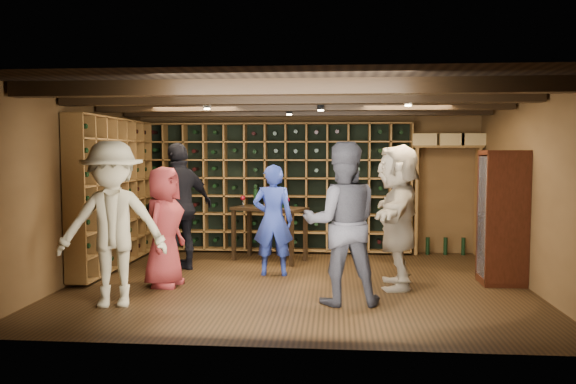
# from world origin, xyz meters

# --- Properties ---
(ground) EXTENTS (6.00, 6.00, 0.00)m
(ground) POSITION_xyz_m (0.00, 0.00, 0.00)
(ground) COLOR black
(ground) RESTS_ON ground
(room_shell) EXTENTS (6.00, 6.00, 6.00)m
(room_shell) POSITION_xyz_m (0.00, 0.05, 2.42)
(room_shell) COLOR brown
(room_shell) RESTS_ON ground
(wine_rack_back) EXTENTS (4.65, 0.30, 2.20)m
(wine_rack_back) POSITION_xyz_m (-0.52, 2.33, 1.15)
(wine_rack_back) COLOR brown
(wine_rack_back) RESTS_ON ground
(wine_rack_left) EXTENTS (0.30, 2.65, 2.20)m
(wine_rack_left) POSITION_xyz_m (-2.83, 0.82, 1.15)
(wine_rack_left) COLOR brown
(wine_rack_left) RESTS_ON ground
(crate_shelf) EXTENTS (1.20, 0.32, 2.07)m
(crate_shelf) POSITION_xyz_m (2.41, 2.32, 1.57)
(crate_shelf) COLOR brown
(crate_shelf) RESTS_ON ground
(display_cabinet) EXTENTS (0.55, 0.50, 1.75)m
(display_cabinet) POSITION_xyz_m (2.71, 0.20, 0.86)
(display_cabinet) COLOR #33130A
(display_cabinet) RESTS_ON ground
(man_blue_shirt) EXTENTS (0.59, 0.40, 1.58)m
(man_blue_shirt) POSITION_xyz_m (-0.37, 0.49, 0.79)
(man_blue_shirt) COLOR navy
(man_blue_shirt) RESTS_ON ground
(man_grey_suit) EXTENTS (0.98, 0.80, 1.87)m
(man_grey_suit) POSITION_xyz_m (0.58, -0.96, 0.94)
(man_grey_suit) COLOR black
(man_grey_suit) RESTS_ON ground
(guest_red_floral) EXTENTS (0.60, 0.83, 1.57)m
(guest_red_floral) POSITION_xyz_m (-1.72, -0.29, 0.78)
(guest_red_floral) COLOR maroon
(guest_red_floral) RESTS_ON ground
(guest_woman_black) EXTENTS (1.07, 1.15, 1.90)m
(guest_woman_black) POSITION_xyz_m (-1.78, 0.70, 0.95)
(guest_woman_black) COLOR black
(guest_woman_black) RESTS_ON ground
(guest_khaki) EXTENTS (1.33, 0.94, 1.88)m
(guest_khaki) POSITION_xyz_m (-2.01, -1.27, 0.94)
(guest_khaki) COLOR gray
(guest_khaki) RESTS_ON ground
(guest_beige) EXTENTS (0.71, 1.77, 1.86)m
(guest_beige) POSITION_xyz_m (1.31, -0.08, 0.93)
(guest_beige) COLOR tan
(guest_beige) RESTS_ON ground
(tasting_table) EXTENTS (1.29, 0.99, 1.15)m
(tasting_table) POSITION_xyz_m (-0.55, 1.54, 0.77)
(tasting_table) COLOR black
(tasting_table) RESTS_ON ground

